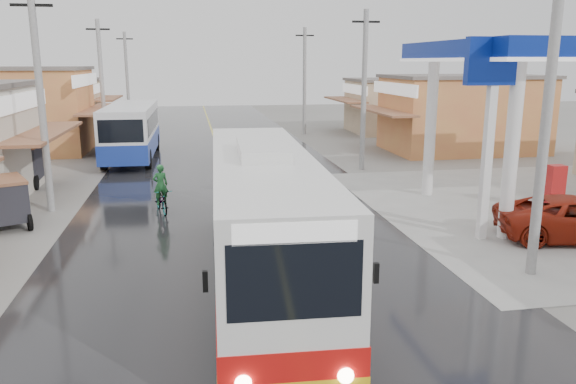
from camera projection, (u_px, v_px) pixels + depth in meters
name	position (u px, v px, depth m)	size (l,w,h in m)	color
ground	(269.00, 292.00, 13.68)	(120.00, 120.00, 0.00)	slate
road	(227.00, 174.00, 28.07)	(12.00, 90.00, 0.02)	black
centre_line	(227.00, 174.00, 28.06)	(0.15, 90.00, 0.01)	#D8CC4C
shopfronts_right	(535.00, 176.00, 27.71)	(11.00, 44.00, 4.80)	beige
utility_poles_left	(85.00, 175.00, 27.86)	(1.60, 50.00, 8.00)	gray
utility_poles_right	(362.00, 170.00, 29.24)	(1.60, 36.00, 8.00)	gray
coach_bus	(263.00, 217.00, 13.91)	(3.03, 11.50, 3.56)	silver
second_bus	(132.00, 131.00, 31.90)	(2.62, 9.31, 3.08)	silver
cyclist	(161.00, 197.00, 20.76)	(1.01, 1.81, 1.85)	black
tricycle_near	(3.00, 200.00, 18.84)	(2.22, 2.43, 1.68)	#26262D
tricycle_far	(22.00, 162.00, 25.14)	(1.75, 2.49, 1.90)	#26262D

